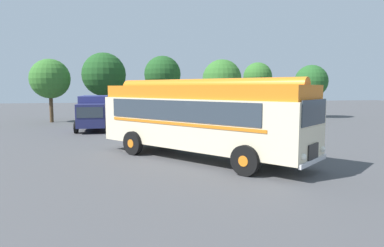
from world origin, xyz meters
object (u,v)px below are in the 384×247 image
Objects in this scene: car_near_left at (137,118)px; vintage_bus at (200,116)px; car_mid_right at (205,117)px; car_far_right at (237,116)px; box_van at (94,111)px; car_mid_left at (169,117)px.

vintage_bus is at bearing -79.88° from car_near_left.
car_mid_right is at bearing 0.80° from car_near_left.
car_far_right is at bearing 2.19° from car_near_left.
vintage_bus is at bearing -66.72° from box_van.
car_near_left is at bearing -179.20° from car_mid_right.
car_mid_left is 1.00× the size of car_far_right.
vintage_bus is 11.49m from car_mid_left.
car_near_left and car_mid_left have the same top height.
car_mid_left is at bearing -6.70° from box_van.
car_mid_right is at bearing -175.17° from car_far_right.
box_van is at bearing 177.02° from car_mid_right.
car_mid_left and car_mid_right have the same top height.
box_van is (-3.13, 0.51, 0.52)m from car_near_left.
car_near_left is at bearing 176.71° from car_mid_left.
car_far_right is 11.21m from box_van.
vintage_bus is 2.22× the size of car_mid_left.
car_mid_right and car_far_right have the same top height.
car_near_left is 0.75× the size of box_van.
car_mid_right is at bearing 4.25° from car_mid_left.
vintage_bus is 11.80m from car_near_left.
car_far_right is at bearing 63.21° from vintage_bus.
car_far_right is at bearing 4.83° from car_mid_right.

